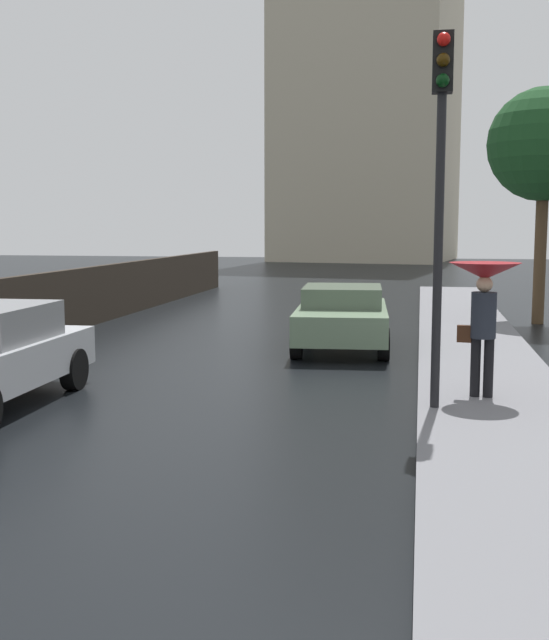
{
  "coord_description": "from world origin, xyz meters",
  "views": [
    {
      "loc": [
        4.0,
        -1.58,
        2.56
      ],
      "look_at": [
        2.06,
        8.88,
        1.28
      ],
      "focal_mm": 44.36,
      "sensor_mm": 36.0,
      "label": 1
    }
  ],
  "objects_px": {
    "traffic_light": "(441,154)",
    "street_tree_mid": "(545,146)",
    "car_green_near_kerb": "(342,316)",
    "pedestrian_with_umbrella_near": "(484,291)"
  },
  "relations": [
    {
      "from": "traffic_light",
      "to": "street_tree_mid",
      "type": "distance_m",
      "value": 11.17
    },
    {
      "from": "traffic_light",
      "to": "street_tree_mid",
      "type": "bearing_deg",
      "value": 75.39
    },
    {
      "from": "car_green_near_kerb",
      "to": "pedestrian_with_umbrella_near",
      "type": "distance_m",
      "value": 5.52
    },
    {
      "from": "pedestrian_with_umbrella_near",
      "to": "street_tree_mid",
      "type": "xyz_separation_m",
      "value": [
        2.15,
        9.97,
        2.91
      ]
    },
    {
      "from": "car_green_near_kerb",
      "to": "traffic_light",
      "type": "height_order",
      "value": "traffic_light"
    },
    {
      "from": "car_green_near_kerb",
      "to": "traffic_light",
      "type": "relative_size",
      "value": 0.84
    },
    {
      "from": "car_green_near_kerb",
      "to": "street_tree_mid",
      "type": "bearing_deg",
      "value": 44.13
    },
    {
      "from": "street_tree_mid",
      "to": "car_green_near_kerb",
      "type": "bearing_deg",
      "value": -131.96
    },
    {
      "from": "car_green_near_kerb",
      "to": "traffic_light",
      "type": "xyz_separation_m",
      "value": [
        1.79,
        -5.64,
        2.77
      ]
    },
    {
      "from": "street_tree_mid",
      "to": "traffic_light",
      "type": "bearing_deg",
      "value": -104.61
    }
  ]
}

